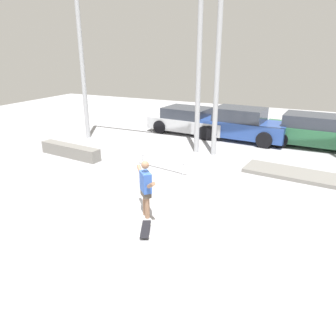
% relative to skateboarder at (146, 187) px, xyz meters
% --- Properties ---
extents(ground_plane, '(36.00, 36.00, 0.00)m').
position_rel_skateboarder_xyz_m(ground_plane, '(-0.41, 0.44, -0.83)').
color(ground_plane, '#9E9EA3').
extents(skateboarder, '(1.04, 1.04, 1.51)m').
position_rel_skateboarder_xyz_m(skateboarder, '(0.00, 0.00, 0.00)').
color(skateboarder, '#8C664C').
rests_on(skateboarder, ground_plane).
extents(skateboard, '(0.53, 0.83, 0.08)m').
position_rel_skateboarder_xyz_m(skateboard, '(0.35, -0.68, -0.76)').
color(skateboard, black).
rests_on(skateboard, ground_plane).
extents(grind_box, '(2.89, 0.79, 0.48)m').
position_rel_skateboarder_xyz_m(grind_box, '(-5.16, 3.09, -0.59)').
color(grind_box, slate).
rests_on(grind_box, ground_plane).
extents(manual_pad, '(3.68, 1.57, 0.13)m').
position_rel_skateboarder_xyz_m(manual_pad, '(3.33, 4.67, -0.76)').
color(manual_pad, slate).
rests_on(manual_pad, ground_plane).
extents(grind_rail, '(2.16, 0.46, 0.46)m').
position_rel_skateboarder_xyz_m(grind_rail, '(-1.15, 3.25, -0.47)').
color(grind_rail, '#B7BABF').
rests_on(grind_rail, ground_plane).
extents(canopy_support_left, '(5.83, 0.20, 6.56)m').
position_rel_skateboarder_xyz_m(canopy_support_left, '(-3.60, 5.82, 3.14)').
color(canopy_support_left, '#A5A8AD').
rests_on(canopy_support_left, ground_plane).
extents(canopy_support_right, '(5.83, 0.20, 6.56)m').
position_rel_skateboarder_xyz_m(canopy_support_right, '(2.77, 5.82, 3.14)').
color(canopy_support_right, '#A5A8AD').
rests_on(canopy_support_right, ground_plane).
extents(parked_car_silver, '(4.21, 2.28, 1.29)m').
position_rel_skateboarder_xyz_m(parked_car_silver, '(-2.33, 8.84, -0.20)').
color(parked_car_silver, '#B7BABF').
rests_on(parked_car_silver, ground_plane).
extents(parked_car_blue, '(4.21, 2.14, 1.51)m').
position_rel_skateboarder_xyz_m(parked_car_blue, '(0.44, 8.58, -0.10)').
color(parked_car_blue, '#284793').
rests_on(parked_car_blue, ground_plane).
extents(parked_car_green, '(4.57, 2.07, 1.42)m').
position_rel_skateboarder_xyz_m(parked_car_green, '(3.67, 8.76, -0.13)').
color(parked_car_green, '#28603D').
rests_on(parked_car_green, ground_plane).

